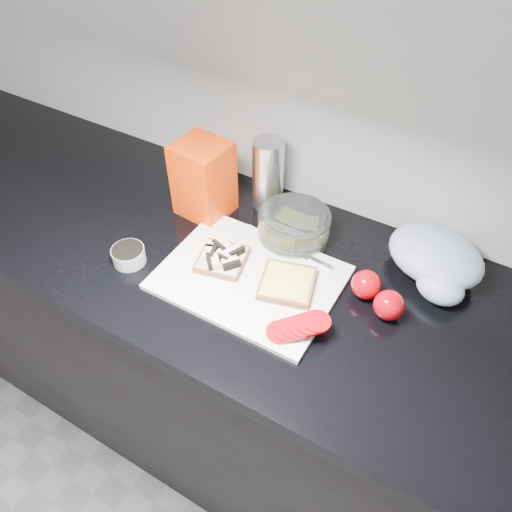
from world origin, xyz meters
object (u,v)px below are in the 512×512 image
(cutting_board, at_px, (249,277))
(bread_bag, at_px, (204,179))
(glass_bowl, at_px, (294,226))
(steel_canister, at_px, (268,174))

(cutting_board, relative_size, bread_bag, 2.01)
(bread_bag, bearing_deg, glass_bowl, 10.27)
(glass_bowl, xyz_separation_m, bread_bag, (-0.25, -0.02, 0.06))
(bread_bag, bearing_deg, cutting_board, -29.04)
(bread_bag, bearing_deg, steel_canister, 44.71)
(cutting_board, distance_m, bread_bag, 0.29)
(glass_bowl, bearing_deg, cutting_board, -97.03)
(glass_bowl, height_order, bread_bag, bread_bag)
(cutting_board, xyz_separation_m, steel_canister, (-0.10, 0.26, 0.09))
(glass_bowl, bearing_deg, steel_canister, 145.36)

